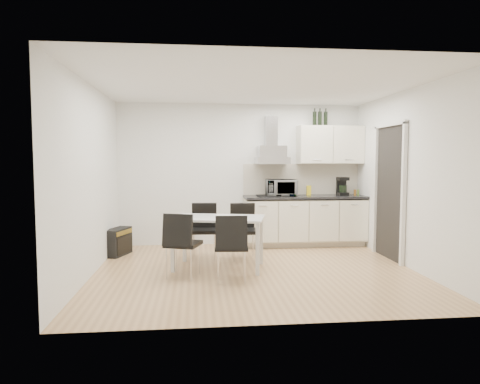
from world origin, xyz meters
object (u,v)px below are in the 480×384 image
object	(u,v)px
dining_table	(219,223)
chair_near_right	(231,247)
chair_near_left	(183,245)
chair_far_right	(244,232)
guitar_amp	(118,242)
floor_speaker	(185,237)
chair_far_left	(204,231)
kitchenette	(306,200)

from	to	relation	value
dining_table	chair_near_right	bearing A→B (deg)	-65.76
chair_near_right	chair_near_left	bearing A→B (deg)	163.36
chair_far_right	chair_near_right	bearing A→B (deg)	76.35
chair_far_right	chair_near_right	distance (m)	1.22
dining_table	guitar_amp	world-z (taller)	dining_table
chair_near_right	floor_speaker	size ratio (longest dim) A/B	2.68
chair_far_right	chair_far_left	bearing A→B (deg)	-7.76
kitchenette	chair_near_right	world-z (taller)	kitchenette
guitar_amp	dining_table	bearing A→B (deg)	-12.07
chair_far_right	chair_near_left	distance (m)	1.32
kitchenette	chair_far_left	distance (m)	2.15
kitchenette	guitar_amp	distance (m)	3.40
chair_far_left	chair_far_right	world-z (taller)	same
dining_table	kitchenette	bearing A→B (deg)	55.29
chair_near_left	chair_near_right	size ratio (longest dim) A/B	1.00
dining_table	floor_speaker	size ratio (longest dim) A/B	4.34
chair_near_right	guitar_amp	distance (m)	2.43
chair_far_left	kitchenette	bearing A→B (deg)	-150.82
chair_near_right	guitar_amp	world-z (taller)	chair_near_right
chair_far_left	guitar_amp	distance (m)	1.48
dining_table	guitar_amp	distance (m)	1.95
dining_table	guitar_amp	size ratio (longest dim) A/B	2.45
kitchenette	chair_far_right	world-z (taller)	kitchenette
chair_far_left	chair_near_right	xyz separation A→B (m)	(0.33, -1.27, 0.00)
chair_far_right	chair_near_left	xyz separation A→B (m)	(-0.92, -0.94, 0.00)
chair_far_right	floor_speaker	distance (m)	1.54
chair_near_left	dining_table	bearing A→B (deg)	60.29
dining_table	floor_speaker	world-z (taller)	dining_table
chair_far_right	floor_speaker	bearing A→B (deg)	-50.92
kitchenette	dining_table	size ratio (longest dim) A/B	1.77
chair_near_right	chair_far_left	bearing A→B (deg)	109.00
kitchenette	chair_far_left	bearing A→B (deg)	-154.06
chair_near_right	floor_speaker	distance (m)	2.47
dining_table	floor_speaker	distance (m)	1.84
dining_table	chair_near_left	bearing A→B (deg)	-125.84
floor_speaker	chair_far_right	bearing A→B (deg)	-55.89
floor_speaker	chair_near_left	bearing A→B (deg)	-94.01
kitchenette	chair_far_right	size ratio (longest dim) A/B	2.86
dining_table	chair_far_right	xyz separation A→B (m)	(0.42, 0.51, -0.22)
chair_near_left	chair_near_right	bearing A→B (deg)	-1.60
dining_table	chair_far_left	distance (m)	0.67
chair_far_left	floor_speaker	distance (m)	1.17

